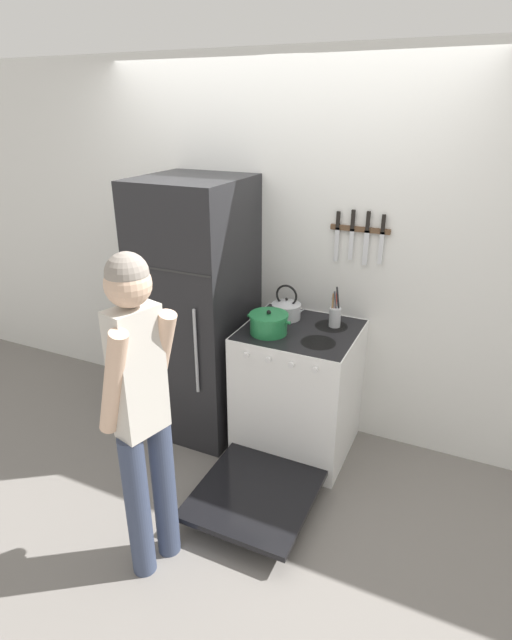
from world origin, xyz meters
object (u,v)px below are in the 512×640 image
Objects in this scene: refrigerator at (197,310)px; dutch_oven_pot at (269,323)px; person at (141,405)px; tea_kettle at (286,309)px; stove_range at (296,393)px; utensil_jar at (335,315)px.

dutch_oven_pot is at bearing -11.28° from refrigerator.
dutch_oven_pot is 1.10m from person.
person is (-0.17, -1.36, -0.01)m from tea_kettle.
tea_kettle is (-0.15, 0.17, 0.52)m from stove_range.
tea_kettle is at bearing 13.92° from refrigerator.
utensil_jar is (0.35, 0.28, 0.01)m from dutch_oven_pot.
stove_range is at bearing -48.66° from tea_kettle.
dutch_oven_pot is 1.07× the size of utensil_jar.
tea_kettle is at bearing 131.34° from stove_range.
refrigerator is 1.07× the size of person.
tea_kettle reaches higher than stove_range.
refrigerator is at bearing 168.72° from dutch_oven_pot.
utensil_jar is (0.33, 0.01, 0.01)m from tea_kettle.
refrigerator is at bearing 178.37° from stove_range.
person is at bearing -97.27° from tea_kettle.
refrigerator is 0.96m from utensil_jar.
utensil_jar reaches higher than dutch_oven_pot.
dutch_oven_pot reaches higher than stove_range.
stove_range is 0.55m from dutch_oven_pot.
dutch_oven_pot is (0.59, -0.12, 0.06)m from refrigerator.
dutch_oven_pot is 0.17× the size of person.
utensil_jar is at bearing 9.51° from refrigerator.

